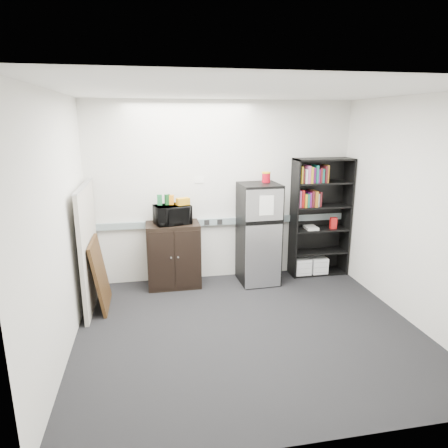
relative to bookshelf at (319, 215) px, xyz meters
name	(u,v)px	position (x,y,z in m)	size (l,w,h in m)	color
floor	(249,330)	(-1.51, -1.57, -0.97)	(4.00, 4.00, 0.00)	black
wall_back	(222,192)	(-1.51, 0.18, 0.38)	(4.00, 0.02, 2.70)	silver
wall_right	(414,212)	(0.49, -1.57, 0.38)	(0.02, 3.50, 2.70)	silver
wall_left	(59,229)	(-3.51, -1.57, 0.38)	(0.02, 3.50, 2.70)	silver
ceiling	(253,91)	(-1.51, -1.57, 1.73)	(4.00, 3.50, 0.02)	white
electrical_raceway	(223,221)	(-1.51, 0.15, -0.07)	(3.92, 0.05, 0.10)	gray
wall_note	(199,180)	(-1.86, 0.18, 0.58)	(0.14, 0.00, 0.10)	white
bookshelf	(319,215)	(0.00, 0.00, 0.00)	(0.90, 0.34, 1.85)	black
cubicle_partition	(89,246)	(-3.41, -0.49, -0.16)	(0.06, 1.30, 1.62)	#AAA397
cabinet	(174,255)	(-2.29, -0.07, -0.49)	(0.77, 0.51, 0.96)	black
microwave	(172,214)	(-2.29, -0.08, 0.13)	(0.50, 0.34, 0.27)	black
snack_box_a	(160,200)	(-2.46, -0.05, 0.34)	(0.07, 0.05, 0.15)	#1B5F33
snack_box_b	(167,200)	(-2.35, -0.05, 0.34)	(0.07, 0.05, 0.15)	#0D3B16
snack_box_c	(171,200)	(-2.29, -0.05, 0.33)	(0.07, 0.05, 0.14)	orange
snack_bag	(183,201)	(-2.13, -0.10, 0.31)	(0.18, 0.10, 0.10)	#B97F12
refrigerator	(259,234)	(-1.01, -0.15, -0.21)	(0.59, 0.62, 1.51)	black
coffee_can	(266,176)	(-0.88, -0.02, 0.63)	(0.13, 0.13, 0.17)	#A20717
framed_poster	(100,274)	(-3.28, -0.60, -0.51)	(0.18, 0.72, 0.92)	#311E0D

